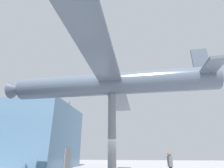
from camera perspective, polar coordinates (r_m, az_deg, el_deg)
glass_pavilion_right at (r=26.47m, az=-28.75°, el=-14.69°), size 9.64×14.31×8.03m
support_pylon_central at (r=12.24m, az=0.00°, el=-16.11°), size 0.56×0.56×5.66m
suspended_airplane at (r=13.15m, az=-0.71°, el=0.01°), size 17.16×16.27×3.17m
visitor_person at (r=13.18m, az=18.47°, el=-23.49°), size 0.44×0.30×1.73m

